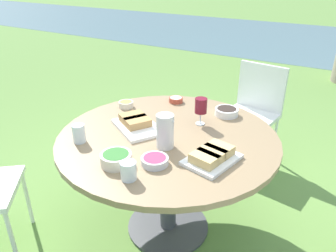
{
  "coord_description": "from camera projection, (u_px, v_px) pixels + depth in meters",
  "views": [
    {
      "loc": [
        0.91,
        -1.52,
        1.66
      ],
      "look_at": [
        0.0,
        0.0,
        0.79
      ],
      "focal_mm": 35.0,
      "sensor_mm": 36.0,
      "label": 1
    }
  ],
  "objects": [
    {
      "name": "platter_charcuterie",
      "position": [
        212.0,
        156.0,
        1.72
      ],
      "size": [
        0.27,
        0.33,
        0.07
      ],
      "color": "white",
      "rests_on": "dining_table"
    },
    {
      "name": "chair_near_right",
      "position": [
        254.0,
        107.0,
        2.94
      ],
      "size": [
        0.5,
        0.48,
        0.89
      ],
      "color": "white",
      "rests_on": "ground_plane"
    },
    {
      "name": "river_strip",
      "position": [
        322.0,
        42.0,
        7.92
      ],
      "size": [
        40.0,
        5.0,
        0.01
      ],
      "color": "slate",
      "rests_on": "ground_plane"
    },
    {
      "name": "platter_bread_main",
      "position": [
        136.0,
        123.0,
        2.08
      ],
      "size": [
        0.41,
        0.38,
        0.07
      ],
      "color": "white",
      "rests_on": "dining_table"
    },
    {
      "name": "bowl_dip_red",
      "position": [
        155.0,
        160.0,
        1.7
      ],
      "size": [
        0.14,
        0.14,
        0.04
      ],
      "color": "silver",
      "rests_on": "dining_table"
    },
    {
      "name": "bowl_olives",
      "position": [
        227.0,
        111.0,
        2.25
      ],
      "size": [
        0.16,
        0.16,
        0.05
      ],
      "color": "white",
      "rests_on": "dining_table"
    },
    {
      "name": "dining_table",
      "position": [
        168.0,
        150.0,
        2.05
      ],
      "size": [
        1.34,
        1.34,
        0.73
      ],
      "color": "#4C4C51",
      "rests_on": "ground_plane"
    },
    {
      "name": "bowl_salad",
      "position": [
        116.0,
        158.0,
        1.69
      ],
      "size": [
        0.16,
        0.16,
        0.06
      ],
      "color": "beige",
      "rests_on": "dining_table"
    },
    {
      "name": "cup_water_near",
      "position": [
        79.0,
        134.0,
        1.9
      ],
      "size": [
        0.07,
        0.07,
        0.11
      ],
      "color": "silver",
      "rests_on": "dining_table"
    },
    {
      "name": "cup_water_far",
      "position": [
        128.0,
        171.0,
        1.57
      ],
      "size": [
        0.08,
        0.08,
        0.09
      ],
      "color": "silver",
      "rests_on": "dining_table"
    },
    {
      "name": "ground_plane",
      "position": [
        168.0,
        226.0,
        2.32
      ],
      "size": [
        40.0,
        40.0,
        0.0
      ],
      "primitive_type": "plane",
      "color": "#668E42"
    },
    {
      "name": "water_pitcher",
      "position": [
        165.0,
        131.0,
        1.82
      ],
      "size": [
        0.11,
        0.1,
        0.2
      ],
      "color": "silver",
      "rests_on": "dining_table"
    },
    {
      "name": "bowl_dip_cream",
      "position": [
        176.0,
        100.0,
        2.47
      ],
      "size": [
        0.1,
        0.1,
        0.04
      ],
      "color": "#B74733",
      "rests_on": "dining_table"
    },
    {
      "name": "wine_glass",
      "position": [
        201.0,
        106.0,
        2.08
      ],
      "size": [
        0.08,
        0.08,
        0.18
      ],
      "color": "silver",
      "rests_on": "dining_table"
    },
    {
      "name": "bowl_fries",
      "position": [
        126.0,
        104.0,
        2.38
      ],
      "size": [
        0.11,
        0.11,
        0.04
      ],
      "color": "beige",
      "rests_on": "dining_table"
    }
  ]
}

